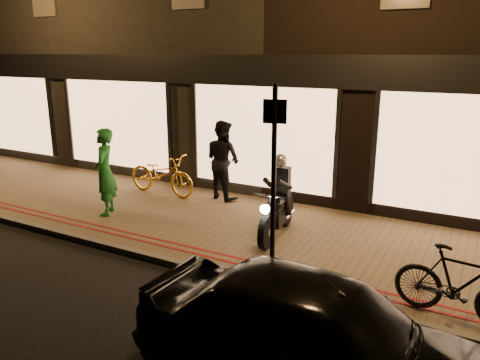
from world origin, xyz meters
name	(u,v)px	position (x,y,z in m)	size (l,w,h in m)	color
ground	(159,264)	(0.00, 0.00, 0.00)	(90.00, 90.00, 0.00)	black
sidewalk	(219,225)	(0.00, 2.00, 0.06)	(50.00, 4.00, 0.12)	brown
kerb_stone	(161,260)	(0.00, 0.05, 0.06)	(50.00, 0.14, 0.12)	#59544C
red_kerb_lines	(178,247)	(0.00, 0.55, 0.12)	(50.00, 0.26, 0.01)	maroon
building_row	(334,29)	(0.00, 8.99, 4.25)	(48.00, 10.11, 8.50)	black
motorcycle	(278,205)	(1.35, 1.94, 0.73)	(0.64, 1.94, 1.59)	black
sign_post	(274,173)	(1.98, 0.35, 1.80)	(0.35, 0.11, 3.00)	black
bicycle_gold	(161,174)	(-2.31, 3.06, 0.63)	(0.68, 1.95, 1.02)	gold
bicycle_dark	(460,285)	(4.66, 0.38, 0.62)	(0.47, 1.68, 1.01)	black
person_green	(105,172)	(-2.43, 1.29, 1.06)	(0.69, 0.45, 1.89)	#1C6B26
person_dark	(223,160)	(-0.81, 3.52, 1.07)	(0.92, 0.72, 1.90)	black
parked_car	(320,339)	(3.49, -1.74, 0.69)	(1.63, 4.05, 1.38)	black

